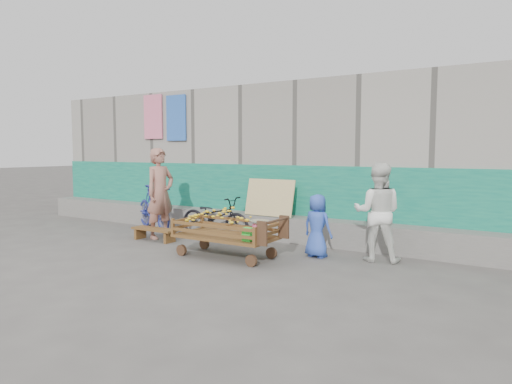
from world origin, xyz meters
The scene contains 9 objects.
ground centered at (0.00, 0.00, 0.00)m, with size 80.00×80.00×0.00m, color #4C4946.
building_wall centered at (0.00, 4.05, 1.47)m, with size 12.00×3.50×3.00m.
banana_cart centered at (0.41, 0.62, 0.50)m, with size 1.74×0.80×0.74m.
bench centered at (-1.47, 0.99, 0.17)m, with size 0.94×0.28×0.24m.
vendor_man centered at (-1.57, 1.26, 0.86)m, with size 0.63×0.41×1.73m, color #9A6455.
woman centered at (2.53, 1.66, 0.75)m, with size 0.73×0.57×1.50m, color white.
child centered at (1.65, 1.39, 0.50)m, with size 0.49×0.32×1.00m, color #3051B7.
bicycle_dark centered at (-0.71, 1.85, 0.40)m, with size 0.53×1.52×0.80m, color black.
bicycle_blue centered at (-2.34, 1.85, 0.47)m, with size 0.44×1.57×0.95m, color navy.
Camera 1 is at (4.60, -5.13, 1.68)m, focal length 32.00 mm.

